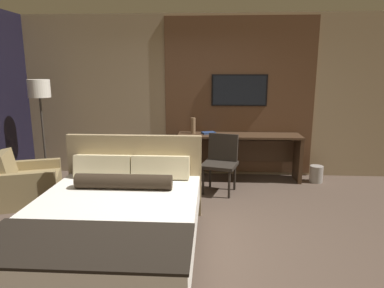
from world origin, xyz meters
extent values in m
plane|color=#4C3D33|center=(0.00, 0.00, 0.00)|extent=(16.00, 16.00, 0.00)
cube|color=tan|center=(0.00, 2.60, 1.40)|extent=(7.20, 0.06, 2.80)
cube|color=brown|center=(0.79, 2.56, 1.40)|extent=(2.58, 0.03, 2.70)
cube|color=#33281E|center=(-0.66, -0.40, 0.11)|extent=(1.64, 2.10, 0.22)
cube|color=silver|center=(-0.66, -0.40, 0.38)|extent=(1.69, 2.17, 0.33)
cube|color=black|center=(-0.66, -1.11, 0.56)|extent=(1.71, 0.76, 0.02)
cube|color=#998460|center=(-0.66, 0.72, 0.53)|extent=(1.72, 0.08, 1.06)
cube|color=beige|center=(-1.02, 0.58, 0.69)|extent=(0.71, 0.23, 0.31)
cube|color=beige|center=(-0.30, 0.58, 0.69)|extent=(0.71, 0.23, 0.31)
cylinder|color=#2D2319|center=(-0.66, 0.17, 0.63)|extent=(1.10, 0.17, 0.17)
cube|color=#422D1E|center=(0.79, 2.27, 0.77)|extent=(2.08, 0.51, 0.03)
cube|color=#422D1E|center=(-0.22, 2.27, 0.38)|extent=(0.06, 0.46, 0.75)
cube|color=#422D1E|center=(1.80, 2.27, 0.38)|extent=(0.06, 0.46, 0.75)
cube|color=#422D1E|center=(0.79, 2.51, 0.45)|extent=(1.96, 0.02, 0.38)
cube|color=black|center=(0.79, 2.52, 1.52)|extent=(0.96, 0.04, 0.54)
cube|color=black|center=(0.79, 2.50, 1.52)|extent=(0.90, 0.01, 0.49)
cube|color=#28231E|center=(0.45, 1.59, 0.44)|extent=(0.62, 0.60, 0.05)
cube|color=#28231E|center=(0.51, 1.79, 0.68)|extent=(0.47, 0.23, 0.42)
cylinder|color=black|center=(0.21, 1.46, 0.21)|extent=(0.04, 0.04, 0.42)
cylinder|color=black|center=(0.59, 1.35, 0.21)|extent=(0.04, 0.04, 0.42)
cylinder|color=black|center=(0.31, 1.83, 0.21)|extent=(0.04, 0.04, 0.42)
cylinder|color=black|center=(0.70, 1.72, 0.21)|extent=(0.04, 0.04, 0.42)
cube|color=olive|center=(-2.26, 1.06, 0.19)|extent=(0.92, 0.82, 0.39)
cube|color=olive|center=(-2.55, 0.96, 0.57)|extent=(0.39, 0.63, 0.38)
cube|color=olive|center=(-2.14, 0.73, 0.26)|extent=(0.75, 0.34, 0.53)
cube|color=olive|center=(-2.37, 1.39, 0.26)|extent=(0.75, 0.34, 0.53)
cylinder|color=#282623|center=(-2.40, 1.83, 0.01)|extent=(0.28, 0.28, 0.03)
cylinder|color=#332D28|center=(-2.40, 1.83, 0.74)|extent=(0.03, 0.03, 1.48)
cylinder|color=silver|center=(-2.40, 1.83, 1.58)|extent=(0.34, 0.34, 0.28)
cylinder|color=#846647|center=(0.01, 2.36, 0.92)|extent=(0.08, 0.08, 0.27)
cube|color=navy|center=(0.27, 2.33, 0.80)|extent=(0.26, 0.22, 0.03)
cylinder|color=gray|center=(2.11, 2.19, 0.14)|extent=(0.22, 0.22, 0.28)
camera|label=1|loc=(0.33, -3.47, 1.87)|focal=32.00mm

